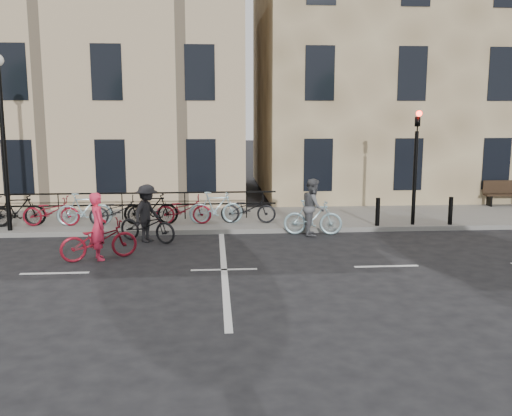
{
  "coord_description": "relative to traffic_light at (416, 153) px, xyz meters",
  "views": [
    {
      "loc": [
        -0.24,
        -13.31,
        3.8
      ],
      "look_at": [
        0.95,
        2.35,
        1.1
      ],
      "focal_mm": 40.0,
      "sensor_mm": 36.0,
      "label": 1
    }
  ],
  "objects": [
    {
      "name": "sidewalk",
      "position": [
        -10.2,
        1.66,
        -2.38
      ],
      "size": [
        46.0,
        4.0,
        0.15
      ],
      "primitive_type": "cube",
      "color": "slate",
      "rests_on": "ground"
    },
    {
      "name": "lamp_post",
      "position": [
        -12.7,
        0.06,
        1.04
      ],
      "size": [
        0.36,
        0.36,
        5.28
      ],
      "color": "black",
      "rests_on": "sidewalk"
    },
    {
      "name": "bench",
      "position": [
        4.8,
        3.39,
        -1.78
      ],
      "size": [
        1.6,
        0.41,
        0.97
      ],
      "color": "black",
      "rests_on": "sidewalk"
    },
    {
      "name": "parked_bikes",
      "position": [
        -9.5,
        0.7,
        -1.81
      ],
      "size": [
        10.4,
        1.23,
        1.05
      ],
      "color": "black",
      "rests_on": "sidewalk"
    },
    {
      "name": "bollard_east",
      "position": [
        -1.2,
        -0.09,
        -1.85
      ],
      "size": [
        0.14,
        0.14,
        0.9
      ],
      "primitive_type": "cylinder",
      "color": "black",
      "rests_on": "sidewalk"
    },
    {
      "name": "cyclist_pink",
      "position": [
        -9.39,
        -3.1,
        -1.85
      ],
      "size": [
        2.07,
        1.37,
        1.74
      ],
      "rotation": [
        0.0,
        0.0,
        1.96
      ],
      "color": "maroon",
      "rests_on": "ground"
    },
    {
      "name": "building_west",
      "position": [
        -15.2,
        8.66,
        2.7
      ],
      "size": [
        20.0,
        10.0,
        10.0
      ],
      "primitive_type": "cube",
      "color": "tan",
      "rests_on": "sidewalk"
    },
    {
      "name": "cyclist_dark",
      "position": [
        -8.36,
        -1.17,
        -1.79
      ],
      "size": [
        1.98,
        1.5,
        1.69
      ],
      "rotation": [
        0.0,
        0.0,
        1.06
      ],
      "color": "black",
      "rests_on": "ground"
    },
    {
      "name": "cyclist_grey",
      "position": [
        -3.38,
        -0.61,
        -1.75
      ],
      "size": [
        1.86,
        0.93,
        1.75
      ],
      "rotation": [
        0.0,
        0.0,
        1.44
      ],
      "color": "#95BAC3",
      "rests_on": "ground"
    },
    {
      "name": "traffic_light",
      "position": [
        0.0,
        0.0,
        0.0
      ],
      "size": [
        0.18,
        0.3,
        3.9
      ],
      "color": "black",
      "rests_on": "sidewalk"
    },
    {
      "name": "building_east",
      "position": [
        2.8,
        8.66,
        3.7
      ],
      "size": [
        14.0,
        10.0,
        12.0
      ],
      "primitive_type": "cube",
      "color": "#927B58",
      "rests_on": "sidewalk"
    },
    {
      "name": "ground",
      "position": [
        -6.2,
        -4.34,
        -2.45
      ],
      "size": [
        120.0,
        120.0,
        0.0
      ],
      "primitive_type": "plane",
      "color": "black",
      "rests_on": "ground"
    },
    {
      "name": "bollard_west",
      "position": [
        1.2,
        -0.09,
        -1.85
      ],
      "size": [
        0.14,
        0.14,
        0.9
      ],
      "primitive_type": "cylinder",
      "color": "black",
      "rests_on": "sidewalk"
    }
  ]
}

